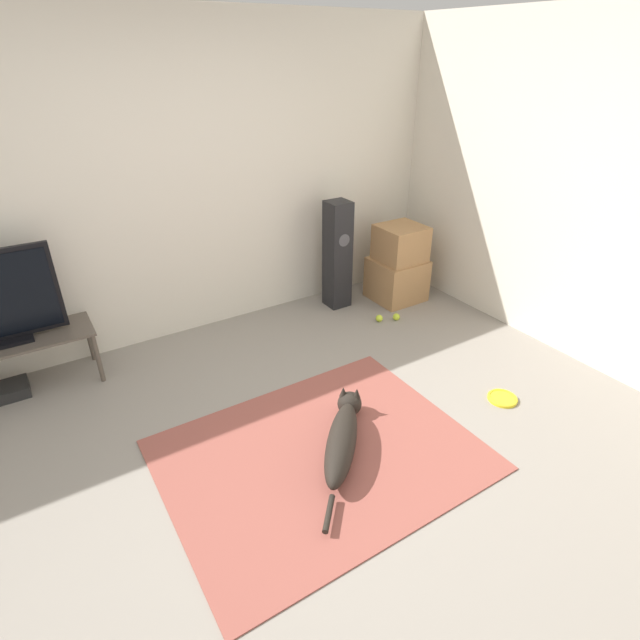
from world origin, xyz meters
The scene contains 13 objects.
ground_plane centered at (0.00, 0.00, 0.00)m, with size 12.00×12.00×0.00m, color gray.
wall_back centered at (0.00, 2.10, 1.27)m, with size 8.00×0.06×2.55m.
wall_right centered at (2.60, 0.00, 1.27)m, with size 0.06×8.00×2.55m.
area_rug centered at (0.20, 0.07, 0.01)m, with size 1.91×1.49×0.01m.
dog centered at (0.34, 0.04, 0.11)m, with size 0.79×0.85×0.22m.
frisbee centered at (1.62, -0.16, 0.01)m, with size 0.21×0.21×0.03m.
cardboard_box_lower centered at (2.05, 1.57, 0.21)m, with size 0.48×0.47×0.42m.
cardboard_box_upper centered at (2.06, 1.56, 0.59)m, with size 0.42×0.41×0.34m.
floor_speaker centered at (1.46, 1.77, 0.52)m, with size 0.21×0.22×1.04m.
tv_stand centered at (-1.29, 1.83, 0.37)m, with size 1.05×0.41×0.43m.
tennis_ball_by_boxes centered at (1.60, 1.26, 0.03)m, with size 0.07×0.07×0.07m.
tennis_ball_near_speaker centered at (1.75, 1.19, 0.03)m, with size 0.07×0.07×0.07m.
game_console centered at (-1.43, 1.82, 0.04)m, with size 0.31×0.23×0.09m.
Camera 1 is at (-1.06, -1.91, 2.26)m, focal length 28.00 mm.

